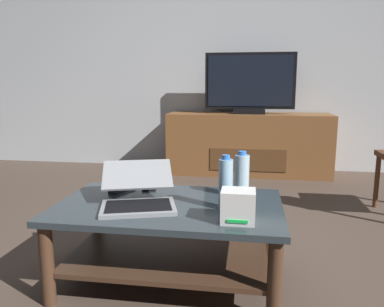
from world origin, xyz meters
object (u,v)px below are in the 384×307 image
Objects in this scene: television at (250,85)px; laptop at (138,193)px; media_cabinet at (248,144)px; water_bottle_far at (242,175)px; cell_phone at (150,187)px; tv_remote at (122,189)px; coffee_table at (169,228)px; water_bottle_near at (226,184)px; router_box at (238,206)px.

television reaches higher than laptop.
media_cabinet is 7.31× the size of water_bottle_far.
cell_phone is 0.88× the size of tv_remote.
coffee_table is 6.59× the size of tv_remote.
water_bottle_far reaches higher than laptop.
tv_remote is at bearing 159.66° from water_bottle_near.
water_bottle_far is at bearing 23.81° from laptop.
laptop is 0.29m from cell_phone.
media_cabinet is 2.53m from router_box.
cell_phone is (-0.16, 0.25, 0.13)m from coffee_table.
television is 1.97× the size of laptop.
water_bottle_far is 1.44× the size of tv_remote.
tv_remote is at bearing 179.29° from water_bottle_far.
router_box is (-0.03, -2.50, -0.48)m from television.
laptop is 0.49m from router_box.
tv_remote is at bearing -106.65° from media_cabinet.
water_bottle_near is at bearing 5.30° from tv_remote.
water_bottle_near is 1.54× the size of tv_remote.
cell_phone is at bearing 55.00° from tv_remote.
television is 3.71× the size of water_bottle_near.
tv_remote is (-0.56, 0.21, -0.11)m from water_bottle_near.
coffee_table is 4.27× the size of water_bottle_near.
coffee_table is 0.32m from cell_phone.
laptop is 0.41m from water_bottle_near.
coffee_table is 0.42m from router_box.
tv_remote is (-0.65, -2.14, -0.54)m from television.
laptop reaches higher than router_box.
water_bottle_far is at bearing 26.61° from coffee_table.
television is at bearing 78.16° from laptop.
television is at bearing 89.42° from water_bottle_far.
water_bottle_near reaches higher than laptop.
cell_phone reaches higher than coffee_table.
media_cabinet is 2.15m from cell_phone.
cell_phone is at bearing 146.71° from water_bottle_near.
laptop reaches higher than coffee_table.
coffee_table is at bearing 16.57° from laptop.
coffee_table is 7.65× the size of router_box.
water_bottle_far is at bearing -90.58° from television.
coffee_table is at bearing -67.78° from cell_phone.
router_box is at bearing -30.11° from coffee_table.
router_box is (0.33, -0.19, 0.19)m from coffee_table.
media_cabinet is 1.84× the size of television.
media_cabinet is 6.84× the size of water_bottle_near.
media_cabinet is at bearing 89.43° from water_bottle_far.
laptop is 1.88× the size of water_bottle_near.
water_bottle_far is (0.47, 0.21, 0.05)m from laptop.
tv_remote is (-0.62, 0.36, -0.06)m from router_box.
water_bottle_near is at bearing 111.37° from router_box.
coffee_table is at bearing 149.89° from router_box.
television is at bearing -90.00° from media_cabinet.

